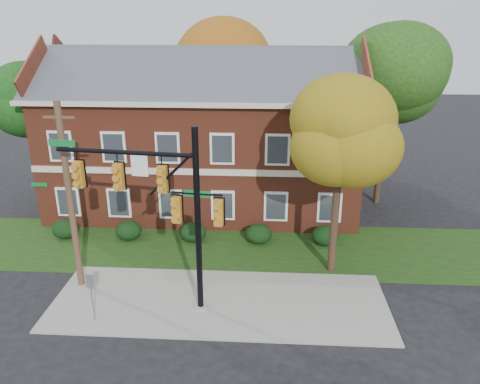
# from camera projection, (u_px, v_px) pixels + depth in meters

# --- Properties ---
(ground) EXTENTS (120.00, 120.00, 0.00)m
(ground) POSITION_uv_depth(u_px,v_px,m) (217.00, 317.00, 18.75)
(ground) COLOR black
(ground) RESTS_ON ground
(sidewalk) EXTENTS (14.00, 5.00, 0.08)m
(sidewalk) POSITION_uv_depth(u_px,v_px,m) (220.00, 302.00, 19.67)
(sidewalk) COLOR gray
(sidewalk) RESTS_ON ground
(grass_strip) EXTENTS (30.00, 6.00, 0.04)m
(grass_strip) POSITION_uv_depth(u_px,v_px,m) (229.00, 248.00, 24.36)
(grass_strip) COLOR #193811
(grass_strip) RESTS_ON ground
(apartment_building) EXTENTS (18.80, 8.80, 9.74)m
(apartment_building) POSITION_uv_depth(u_px,v_px,m) (204.00, 128.00, 28.30)
(apartment_building) COLOR brown
(apartment_building) RESTS_ON ground
(hedge_far_left) EXTENTS (1.40, 1.26, 1.05)m
(hedge_far_left) POSITION_uv_depth(u_px,v_px,m) (65.00, 229.00, 25.34)
(hedge_far_left) COLOR black
(hedge_far_left) RESTS_ON ground
(hedge_left) EXTENTS (1.40, 1.26, 1.05)m
(hedge_left) POSITION_uv_depth(u_px,v_px,m) (129.00, 230.00, 25.14)
(hedge_left) COLOR black
(hedge_left) RESTS_ON ground
(hedge_center) EXTENTS (1.40, 1.26, 1.05)m
(hedge_center) POSITION_uv_depth(u_px,v_px,m) (193.00, 232.00, 24.95)
(hedge_center) COLOR black
(hedge_center) RESTS_ON ground
(hedge_right) EXTENTS (1.40, 1.26, 1.05)m
(hedge_right) POSITION_uv_depth(u_px,v_px,m) (259.00, 234.00, 24.75)
(hedge_right) COLOR black
(hedge_right) RESTS_ON ground
(hedge_far_right) EXTENTS (1.40, 1.26, 1.05)m
(hedge_far_right) POSITION_uv_depth(u_px,v_px,m) (325.00, 235.00, 24.55)
(hedge_far_right) COLOR black
(hedge_far_right) RESTS_ON ground
(tree_near_right) EXTENTS (4.50, 4.25, 8.58)m
(tree_near_right) POSITION_uv_depth(u_px,v_px,m) (347.00, 134.00, 19.74)
(tree_near_right) COLOR black
(tree_near_right) RESTS_ON ground
(tree_left_rear) EXTENTS (5.40, 5.10, 8.88)m
(tree_left_rear) POSITION_uv_depth(u_px,v_px,m) (35.00, 102.00, 27.20)
(tree_left_rear) COLOR black
(tree_left_rear) RESTS_ON ground
(tree_right_rear) EXTENTS (6.30, 5.95, 10.62)m
(tree_right_rear) POSITION_uv_depth(u_px,v_px,m) (396.00, 75.00, 27.37)
(tree_right_rear) COLOR black
(tree_right_rear) RESTS_ON ground
(tree_far_rear) EXTENTS (6.84, 6.46, 11.52)m
(tree_far_rear) POSITION_uv_depth(u_px,v_px,m) (235.00, 53.00, 34.20)
(tree_far_rear) COLOR black
(tree_far_rear) RESTS_ON ground
(traffic_signal) EXTENTS (6.82, 1.05, 7.65)m
(traffic_signal) POSITION_uv_depth(u_px,v_px,m) (162.00, 200.00, 17.82)
(traffic_signal) COLOR gray
(traffic_signal) RESTS_ON ground
(utility_pole) EXTENTS (1.28, 0.28, 8.24)m
(utility_pole) POSITION_uv_depth(u_px,v_px,m) (70.00, 198.00, 19.51)
(utility_pole) COLOR #513725
(utility_pole) RESTS_ON ground
(sign_post) EXTENTS (0.31, 0.10, 2.11)m
(sign_post) POSITION_uv_depth(u_px,v_px,m) (91.00, 290.00, 17.97)
(sign_post) COLOR slate
(sign_post) RESTS_ON ground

